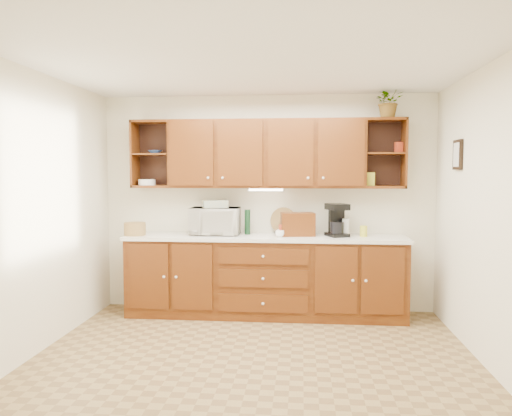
% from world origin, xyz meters
% --- Properties ---
extents(floor, '(4.00, 4.00, 0.00)m').
position_xyz_m(floor, '(0.00, 0.00, 0.00)').
color(floor, olive).
rests_on(floor, ground).
extents(ceiling, '(4.00, 4.00, 0.00)m').
position_xyz_m(ceiling, '(0.00, 0.00, 2.60)').
color(ceiling, white).
rests_on(ceiling, back_wall).
extents(back_wall, '(4.00, 0.00, 4.00)m').
position_xyz_m(back_wall, '(0.00, 1.75, 1.30)').
color(back_wall, '#F0E9CA').
rests_on(back_wall, floor).
extents(left_wall, '(0.00, 3.50, 3.50)m').
position_xyz_m(left_wall, '(-2.00, 0.00, 1.30)').
color(left_wall, '#F0E9CA').
rests_on(left_wall, floor).
extents(right_wall, '(0.00, 3.50, 3.50)m').
position_xyz_m(right_wall, '(2.00, 0.00, 1.30)').
color(right_wall, '#F0E9CA').
rests_on(right_wall, floor).
extents(base_cabinets, '(3.20, 0.60, 0.90)m').
position_xyz_m(base_cabinets, '(0.00, 1.45, 0.45)').
color(base_cabinets, '#3E1707').
rests_on(base_cabinets, floor).
extents(countertop, '(3.24, 0.64, 0.04)m').
position_xyz_m(countertop, '(0.00, 1.44, 0.92)').
color(countertop, white).
rests_on(countertop, base_cabinets).
extents(upper_cabinets, '(3.20, 0.33, 0.80)m').
position_xyz_m(upper_cabinets, '(0.01, 1.59, 1.89)').
color(upper_cabinets, '#3E1707').
rests_on(upper_cabinets, back_wall).
extents(undercabinet_light, '(0.40, 0.05, 0.02)m').
position_xyz_m(undercabinet_light, '(0.00, 1.53, 1.47)').
color(undercabinet_light, white).
rests_on(undercabinet_light, upper_cabinets).
extents(framed_picture, '(0.03, 0.24, 0.30)m').
position_xyz_m(framed_picture, '(1.98, 0.90, 1.85)').
color(framed_picture, black).
rests_on(framed_picture, right_wall).
extents(wicker_basket, '(0.28, 0.28, 0.15)m').
position_xyz_m(wicker_basket, '(-1.52, 1.34, 1.01)').
color(wicker_basket, '#A47D44').
rests_on(wicker_basket, countertop).
extents(microwave, '(0.58, 0.40, 0.32)m').
position_xyz_m(microwave, '(-0.60, 1.50, 1.10)').
color(microwave, silver).
rests_on(microwave, countertop).
extents(towel_stack, '(0.34, 0.29, 0.09)m').
position_xyz_m(towel_stack, '(-0.60, 1.50, 1.30)').
color(towel_stack, '#EACB6E').
rests_on(towel_stack, microwave).
extents(wine_bottle, '(0.08, 0.08, 0.30)m').
position_xyz_m(wine_bottle, '(-0.22, 1.55, 1.09)').
color(wine_bottle, black).
rests_on(wine_bottle, countertop).
extents(woven_tray, '(0.33, 0.17, 0.31)m').
position_xyz_m(woven_tray, '(0.20, 1.69, 0.95)').
color(woven_tray, '#A47D44').
rests_on(woven_tray, countertop).
extents(bread_box, '(0.41, 0.29, 0.27)m').
position_xyz_m(bread_box, '(0.38, 1.47, 1.07)').
color(bread_box, '#3E1707').
rests_on(bread_box, countertop).
extents(mug_tree, '(0.22, 0.23, 0.27)m').
position_xyz_m(mug_tree, '(0.21, 1.39, 0.98)').
color(mug_tree, '#3E1707').
rests_on(mug_tree, countertop).
extents(canister_red, '(0.12, 0.12, 0.14)m').
position_xyz_m(canister_red, '(0.21, 1.41, 1.01)').
color(canister_red, '#9B2E16').
rests_on(canister_red, countertop).
extents(canister_white, '(0.09, 0.09, 0.20)m').
position_xyz_m(canister_white, '(0.93, 1.51, 1.04)').
color(canister_white, white).
rests_on(canister_white, countertop).
extents(canister_yellow, '(0.11, 0.11, 0.12)m').
position_xyz_m(canister_yellow, '(1.13, 1.47, 1.00)').
color(canister_yellow, gold).
rests_on(canister_yellow, countertop).
extents(coffee_maker, '(0.29, 0.32, 0.38)m').
position_xyz_m(coffee_maker, '(0.83, 1.47, 1.12)').
color(coffee_maker, black).
rests_on(coffee_maker, countertop).
extents(bowl_stack, '(0.18, 0.18, 0.04)m').
position_xyz_m(bowl_stack, '(-1.33, 1.57, 1.92)').
color(bowl_stack, navy).
rests_on(bowl_stack, upper_cabinets).
extents(plate_stack, '(0.24, 0.24, 0.07)m').
position_xyz_m(plate_stack, '(-1.45, 1.58, 1.56)').
color(plate_stack, white).
rests_on(plate_stack, upper_cabinets).
extents(pantry_box_yellow, '(0.10, 0.08, 0.15)m').
position_xyz_m(pantry_box_yellow, '(1.22, 1.57, 1.60)').
color(pantry_box_yellow, gold).
rests_on(pantry_box_yellow, upper_cabinets).
extents(pantry_box_red, '(0.09, 0.09, 0.12)m').
position_xyz_m(pantry_box_red, '(1.52, 1.55, 1.96)').
color(pantry_box_red, '#9B2E16').
rests_on(pantry_box_red, upper_cabinets).
extents(potted_plant, '(0.42, 0.40, 0.37)m').
position_xyz_m(potted_plant, '(1.40, 1.53, 2.47)').
color(potted_plant, '#999999').
rests_on(potted_plant, upper_cabinets).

